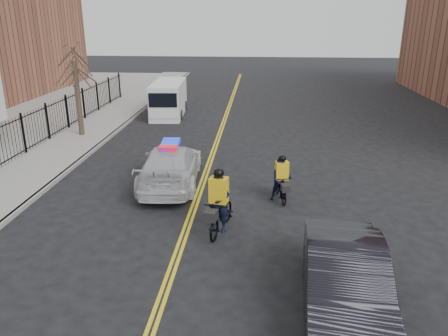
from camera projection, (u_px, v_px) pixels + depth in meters
name	position (u px, v px, depth m)	size (l,w,h in m)	color
ground	(189.00, 222.00, 14.43)	(120.00, 120.00, 0.00)	black
center_line_left	(212.00, 151.00, 21.95)	(0.10, 60.00, 0.01)	yellow
center_line_right	(215.00, 151.00, 21.94)	(0.10, 60.00, 0.01)	yellow
sidewalk	(69.00, 146.00, 22.49)	(3.00, 60.00, 0.15)	gray
curb	(98.00, 147.00, 22.38)	(0.20, 60.00, 0.15)	gray
iron_fence	(39.00, 128.00, 22.30)	(0.12, 28.00, 2.00)	black
street_tree	(75.00, 73.00, 23.23)	(3.20, 3.20, 4.80)	#35291F
police_cruiser	(171.00, 165.00, 17.40)	(2.56, 5.57, 1.74)	silver
dark_sedan	(345.00, 284.00, 9.65)	(1.77, 5.07, 1.67)	black
cargo_van	(168.00, 99.00, 29.30)	(2.34, 5.44, 2.23)	white
cyclist_near	(219.00, 210.00, 13.59)	(1.19, 2.25, 2.10)	black
cyclist_far	(281.00, 183.00, 15.91)	(0.87, 1.78, 1.74)	black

